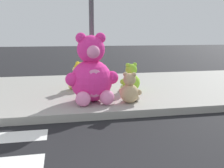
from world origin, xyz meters
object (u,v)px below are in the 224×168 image
at_px(plush_lime, 131,80).
at_px(plush_tan, 130,90).
at_px(plush_yellow, 79,78).
at_px(plush_pink_large, 92,75).
at_px(sign_pole, 92,20).

distance_m(plush_lime, plush_tan, 1.07).
bearing_deg(plush_yellow, plush_pink_large, -81.58).
height_order(plush_pink_large, plush_lime, plush_pink_large).
xyz_separation_m(plush_yellow, plush_tan, (0.94, -1.48, -0.03)).
distance_m(plush_yellow, plush_lime, 1.33).
relative_size(plush_yellow, plush_lime, 1.00).
xyz_separation_m(plush_pink_large, plush_yellow, (-0.18, 1.25, -0.29)).
xyz_separation_m(sign_pole, plush_yellow, (-0.27, 0.66, -1.41)).
distance_m(sign_pole, plush_pink_large, 1.27).
relative_size(sign_pole, plush_pink_large, 2.23).
xyz_separation_m(sign_pole, plush_pink_large, (-0.08, -0.59, -1.12)).
bearing_deg(plush_tan, plush_lime, 73.62).
relative_size(sign_pole, plush_tan, 4.98).
height_order(plush_yellow, plush_tan, plush_yellow).
relative_size(sign_pole, plush_yellow, 4.50).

